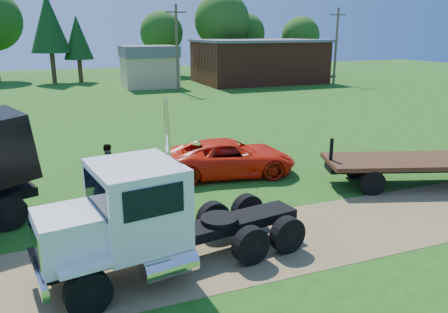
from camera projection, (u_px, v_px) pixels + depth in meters
name	position (u px, v px, depth m)	size (l,w,h in m)	color
ground	(293.00, 237.00, 13.92)	(140.00, 140.00, 0.00)	#214E11
dirt_track	(293.00, 237.00, 13.92)	(120.00, 4.20, 0.01)	brown
white_semi_tractor	(142.00, 220.00, 11.42)	(7.79, 3.64, 4.60)	black
orange_pickup	(230.00, 158.00, 19.73)	(2.70, 5.85, 1.62)	red
flatbed_trailer	(423.00, 165.00, 18.41)	(8.48, 4.89, 2.08)	#3A1B12
spectator_b	(107.00, 165.00, 18.40)	(0.87, 0.68, 1.79)	#999999
brick_building	(259.00, 61.00, 55.28)	(15.40, 10.40, 5.30)	maroon
tan_shed	(149.00, 66.00, 50.44)	(6.20, 5.40, 4.70)	tan
utility_poles	(177.00, 47.00, 46.04)	(42.20, 0.28, 9.00)	#4B3C2A
tree_row	(117.00, 28.00, 58.49)	(56.46, 12.25, 11.72)	#3A2517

